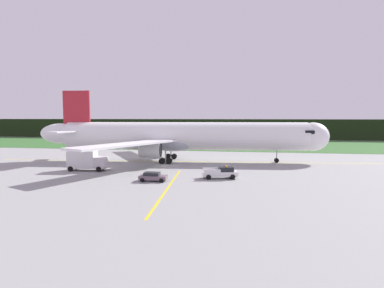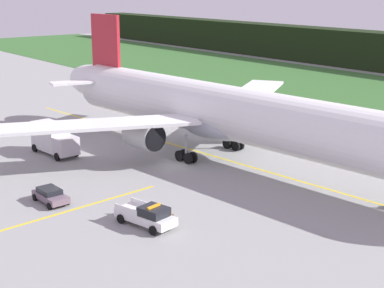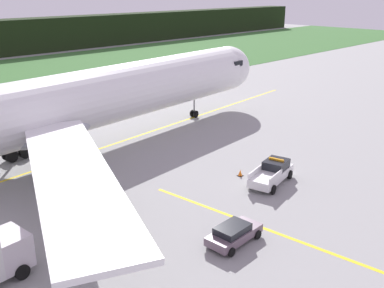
{
  "view_description": "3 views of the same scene",
  "coord_description": "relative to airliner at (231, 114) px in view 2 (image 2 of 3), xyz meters",
  "views": [
    {
      "loc": [
        15.38,
        -59.24,
        9.34
      ],
      "look_at": [
        4.45,
        5.71,
        3.76
      ],
      "focal_mm": 29.97,
      "sensor_mm": 36.0,
      "label": 1
    },
    {
      "loc": [
        48.64,
        -35.35,
        18.72
      ],
      "look_at": [
        6.36,
        -2.22,
        4.17
      ],
      "focal_mm": 55.53,
      "sensor_mm": 36.0,
      "label": 2
    },
    {
      "loc": [
        -17.97,
        -30.77,
        15.75
      ],
      "look_at": [
        9.8,
        -3.43,
        2.11
      ],
      "focal_mm": 42.1,
      "sensor_mm": 36.0,
      "label": 3
    }
  ],
  "objects": [
    {
      "name": "ground",
      "position": [
        -2.36,
        -6.18,
        -5.23
      ],
      "size": [
        320.0,
        320.0,
        0.0
      ],
      "primitive_type": "plane",
      "color": "gray"
    },
    {
      "name": "taxiway_centerline_main",
      "position": [
        0.49,
        0.04,
        -5.23
      ],
      "size": [
        79.36,
        7.36,
        0.01
      ],
      "primitive_type": "cube",
      "rotation": [
        0.0,
        0.0,
        0.09
      ],
      "color": "yellow",
      "rests_on": "ground"
    },
    {
      "name": "taxiway_centerline_spur",
      "position": [
        2.96,
        -24.79,
        -5.23
      ],
      "size": [
        2.68,
        26.83,
        0.01
      ],
      "primitive_type": "cube",
      "rotation": [
        0.0,
        0.0,
        -1.48
      ],
      "color": "yellow",
      "rests_on": "ground"
    },
    {
      "name": "airliner",
      "position": [
        0.0,
        0.0,
        0.0
      ],
      "size": [
        60.65,
        47.06,
        14.89
      ],
      "color": "white",
      "rests_on": "ground"
    },
    {
      "name": "ops_pickup_truck",
      "position": [
        9.42,
        -17.19,
        -4.33
      ],
      "size": [
        5.6,
        3.04,
        1.94
      ],
      "color": "silver",
      "rests_on": "ground"
    },
    {
      "name": "catering_truck",
      "position": [
        -14.35,
        -13.89,
        -3.4
      ],
      "size": [
        6.8,
        3.15,
        3.65
      ],
      "color": "silver",
      "rests_on": "ground"
    },
    {
      "name": "staff_car",
      "position": [
        -0.24,
        -20.96,
        -4.53
      ],
      "size": [
        4.08,
        2.06,
        1.3
      ],
      "color": "#6A5765",
      "rests_on": "ground"
    },
    {
      "name": "apron_cone",
      "position": [
        8.64,
        -14.38,
        -4.95
      ],
      "size": [
        0.46,
        0.46,
        0.59
      ],
      "color": "black",
      "rests_on": "ground"
    }
  ]
}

